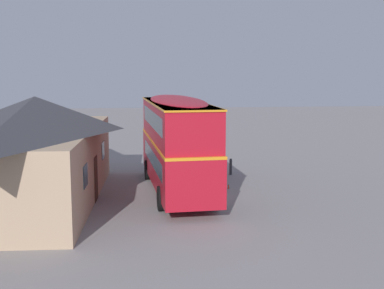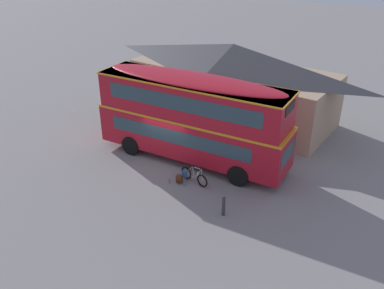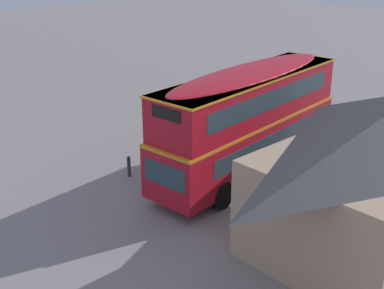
{
  "view_description": "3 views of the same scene",
  "coord_description": "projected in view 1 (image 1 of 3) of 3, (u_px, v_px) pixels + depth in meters",
  "views": [
    {
      "loc": [
        -23.93,
        2.9,
        6.05
      ],
      "look_at": [
        1.12,
        0.17,
        2.38
      ],
      "focal_mm": 47.3,
      "sensor_mm": 36.0,
      "label": 1
    },
    {
      "loc": [
        11.81,
        -15.75,
        11.29
      ],
      "look_at": [
        1.41,
        0.14,
        1.41
      ],
      "focal_mm": 38.6,
      "sensor_mm": 36.0,
      "label": 2
    },
    {
      "loc": [
        17.5,
        14.03,
        9.8
      ],
      "look_at": [
        2.88,
        -0.52,
        1.54
      ],
      "focal_mm": 47.94,
      "sensor_mm": 36.0,
      "label": 3
    }
  ],
  "objects": [
    {
      "name": "touring_bicycle",
      "position": [
        212.0,
        178.0,
        26.96
      ],
      "size": [
        1.75,
        0.52,
        1.03
      ],
      "color": "black",
      "rests_on": "ground"
    },
    {
      "name": "backpack_on_ground",
      "position": [
        221.0,
        183.0,
        26.49
      ],
      "size": [
        0.31,
        0.28,
        0.49
      ],
      "color": "#592D19",
      "rests_on": "ground"
    },
    {
      "name": "pub_building",
      "position": [
        37.0,
        148.0,
        23.3
      ],
      "size": [
        13.87,
        6.25,
        4.91
      ],
      "color": "tan",
      "rests_on": "ground"
    },
    {
      "name": "ground_plane",
      "position": [
        198.0,
        196.0,
        24.72
      ],
      "size": [
        120.0,
        120.0,
        0.0
      ],
      "primitive_type": "plane",
      "color": "gray"
    },
    {
      "name": "double_decker_bus",
      "position": [
        177.0,
        140.0,
        25.11
      ],
      "size": [
        10.74,
        3.23,
        4.79
      ],
      "color": "black",
      "rests_on": "ground"
    },
    {
      "name": "water_bottle_red_squeeze",
      "position": [
        228.0,
        187.0,
        26.16
      ],
      "size": [
        0.07,
        0.07,
        0.23
      ],
      "color": "#D84C33",
      "rests_on": "ground"
    },
    {
      "name": "kerb_bollard",
      "position": [
        231.0,
        166.0,
        29.66
      ],
      "size": [
        0.16,
        0.16,
        0.97
      ],
      "color": "#333338",
      "rests_on": "ground"
    },
    {
      "name": "water_bottle_blue_sports",
      "position": [
        221.0,
        184.0,
        26.92
      ],
      "size": [
        0.08,
        0.08,
        0.22
      ],
      "color": "#338CBF",
      "rests_on": "ground"
    }
  ]
}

